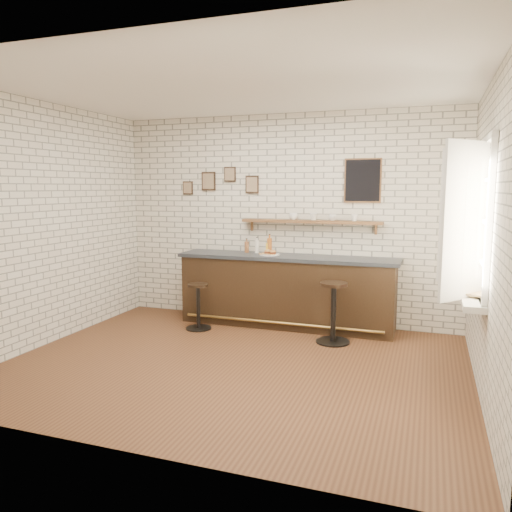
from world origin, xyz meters
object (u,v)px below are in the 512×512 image
(condiment_bottle_yellow, at_px, (268,248))
(book_upper, at_px, (470,293))
(bar_counter, at_px, (286,291))
(ciabatta_sandwich, at_px, (270,252))
(sandwich_plate, at_px, (270,255))
(bar_stool_left, at_px, (198,305))
(shelf_cup_b, at_px, (314,217))
(shelf_cup_d, at_px, (355,218))
(shelf_cup_a, at_px, (293,216))
(bar_stool_right, at_px, (333,311))
(shelf_cup_c, at_px, (333,218))
(bitters_bottle_brown, at_px, (247,247))
(bitters_bottle_white, at_px, (257,246))
(bitters_bottle_amber, at_px, (270,246))
(book_lower, at_px, (469,294))

(condiment_bottle_yellow, height_order, book_upper, condiment_bottle_yellow)
(bar_counter, distance_m, ciabatta_sandwich, 0.59)
(sandwich_plate, xyz_separation_m, bar_stool_left, (-0.87, -0.52, -0.67))
(ciabatta_sandwich, relative_size, bar_stool_left, 0.33)
(shelf_cup_b, distance_m, shelf_cup_d, 0.57)
(condiment_bottle_yellow, bearing_deg, shelf_cup_a, 11.39)
(bar_stool_right, distance_m, book_upper, 1.89)
(condiment_bottle_yellow, distance_m, shelf_cup_c, 1.03)
(bar_counter, height_order, ciabatta_sandwich, ciabatta_sandwich)
(book_upper, bearing_deg, shelf_cup_d, 150.95)
(bitters_bottle_brown, distance_m, shelf_cup_d, 1.61)
(condiment_bottle_yellow, xyz_separation_m, bar_stool_right, (1.09, -0.69, -0.68))
(bar_counter, bearing_deg, bar_stool_right, -35.77)
(bar_counter, relative_size, shelf_cup_c, 28.50)
(shelf_cup_b, bearing_deg, ciabatta_sandwich, 168.51)
(bar_stool_left, bearing_deg, bitters_bottle_white, 47.89)
(sandwich_plate, xyz_separation_m, bitters_bottle_amber, (-0.06, 0.17, 0.11))
(shelf_cup_a, relative_size, book_upper, 0.50)
(bitters_bottle_white, relative_size, book_upper, 0.96)
(bitters_bottle_brown, relative_size, book_lower, 0.85)
(shelf_cup_b, bearing_deg, bar_counter, 176.69)
(shelf_cup_b, bearing_deg, condiment_bottle_yellow, 151.61)
(bar_counter, distance_m, bar_stool_right, 0.96)
(bar_stool_left, xyz_separation_m, bar_stool_right, (1.88, 0.00, 0.07))
(ciabatta_sandwich, bearing_deg, bar_stool_left, -149.33)
(book_upper, bearing_deg, ciabatta_sandwich, 171.76)
(bar_stool_left, distance_m, book_lower, 3.58)
(bar_stool_right, height_order, shelf_cup_a, shelf_cup_a)
(ciabatta_sandwich, relative_size, bitters_bottle_white, 0.89)
(sandwich_plate, distance_m, book_lower, 2.94)
(shelf_cup_c, bearing_deg, shelf_cup_d, -63.32)
(book_upper, bearing_deg, book_lower, 113.64)
(bitters_bottle_brown, xyz_separation_m, condiment_bottle_yellow, (0.33, -0.00, -0.00))
(bitters_bottle_amber, relative_size, bar_stool_right, 0.37)
(bar_counter, xyz_separation_m, book_lower, (2.27, -1.57, 0.44))
(bitters_bottle_brown, distance_m, bar_stool_left, 1.12)
(ciabatta_sandwich, relative_size, bitters_bottle_amber, 0.73)
(book_lower, bearing_deg, condiment_bottle_yellow, 152.33)
(shelf_cup_b, relative_size, book_lower, 0.43)
(shelf_cup_d, bearing_deg, bitters_bottle_amber, -176.40)
(bar_counter, distance_m, bitters_bottle_brown, 0.88)
(shelf_cup_c, xyz_separation_m, book_upper, (1.67, -1.79, -0.58))
(bitters_bottle_brown, distance_m, book_upper, 3.39)
(shelf_cup_b, bearing_deg, shelf_cup_a, 145.31)
(bar_counter, height_order, book_upper, bar_counter)
(shelf_cup_a, bearing_deg, shelf_cup_b, -23.09)
(bitters_bottle_brown, height_order, bitters_bottle_amber, bitters_bottle_amber)
(bar_counter, relative_size, book_upper, 12.70)
(shelf_cup_c, bearing_deg, ciabatta_sandwich, 132.77)
(book_upper, bearing_deg, bar_counter, 168.57)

